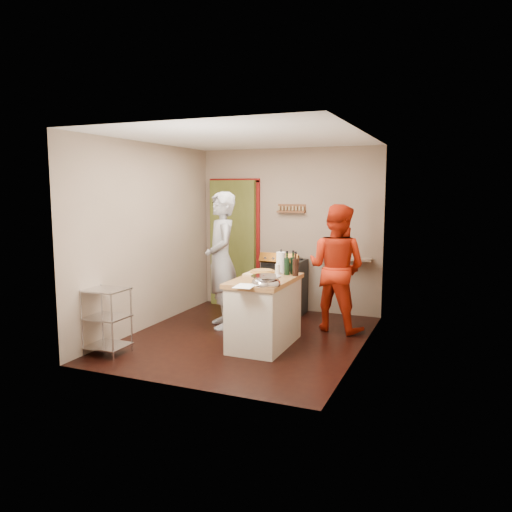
{
  "coord_description": "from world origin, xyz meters",
  "views": [
    {
      "loc": [
        2.57,
        -5.86,
        1.96
      ],
      "look_at": [
        0.15,
        0.0,
        1.11
      ],
      "focal_mm": 35.0,
      "sensor_mm": 36.0,
      "label": 1
    }
  ],
  "objects_px": {
    "stove": "(285,286)",
    "wire_shelving": "(107,318)",
    "person_stripe": "(221,260)",
    "island": "(265,310)",
    "person_red": "(336,268)"
  },
  "relations": [
    {
      "from": "wire_shelving",
      "to": "island",
      "type": "xyz_separation_m",
      "value": [
        1.63,
        1.01,
        0.02
      ]
    },
    {
      "from": "wire_shelving",
      "to": "person_stripe",
      "type": "bearing_deg",
      "value": 64.7
    },
    {
      "from": "person_red",
      "to": "person_stripe",
      "type": "bearing_deg",
      "value": 30.4
    },
    {
      "from": "stove",
      "to": "wire_shelving",
      "type": "relative_size",
      "value": 1.26
    },
    {
      "from": "island",
      "to": "person_stripe",
      "type": "xyz_separation_m",
      "value": [
        -0.88,
        0.57,
        0.5
      ]
    },
    {
      "from": "wire_shelving",
      "to": "island",
      "type": "relative_size",
      "value": 0.62
    },
    {
      "from": "stove",
      "to": "person_stripe",
      "type": "bearing_deg",
      "value": -119.11
    },
    {
      "from": "person_stripe",
      "to": "wire_shelving",
      "type": "bearing_deg",
      "value": -62.0
    },
    {
      "from": "wire_shelving",
      "to": "person_red",
      "type": "distance_m",
      "value": 3.1
    },
    {
      "from": "person_stripe",
      "to": "stove",
      "type": "bearing_deg",
      "value": 114.19
    },
    {
      "from": "island",
      "to": "wire_shelving",
      "type": "bearing_deg",
      "value": -148.23
    },
    {
      "from": "wire_shelving",
      "to": "person_red",
      "type": "bearing_deg",
      "value": 42.1
    },
    {
      "from": "stove",
      "to": "person_red",
      "type": "bearing_deg",
      "value": -30.64
    },
    {
      "from": "stove",
      "to": "person_red",
      "type": "relative_size",
      "value": 0.57
    },
    {
      "from": "island",
      "to": "stove",
      "type": "bearing_deg",
      "value": 100.57
    }
  ]
}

